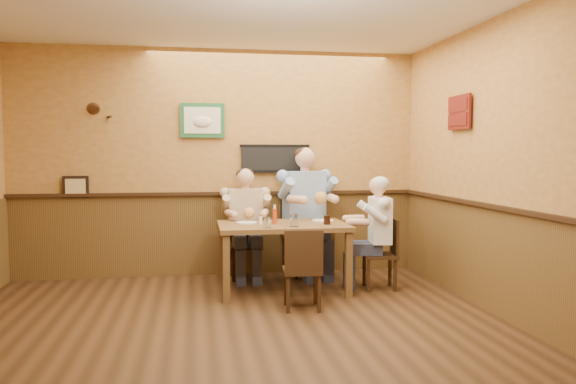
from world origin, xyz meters
The scene contains 17 objects.
room centered at (0.13, 0.17, 1.69)m, with size 5.02×5.03×2.81m.
dining_table centered at (0.65, 1.50, 0.66)m, with size 1.40×0.90×0.75m.
chair_back_left centered at (0.30, 2.20, 0.42)m, with size 0.39×0.39×0.84m, color #342110, non-canonical shape.
chair_back_right centered at (1.03, 2.26, 0.50)m, with size 0.46×0.46×1.00m, color #342110, non-canonical shape.
chair_right_end centered at (1.74, 1.44, 0.40)m, with size 0.37×0.37×0.79m, color #342110, non-canonical shape.
chair_near_side centered at (0.72, 0.78, 0.40)m, with size 0.37×0.37×0.80m, color #342110, non-canonical shape.
diner_tan_shirt centered at (0.30, 2.20, 0.60)m, with size 0.55×0.55×1.20m, color beige, non-canonical shape.
diner_blue_polo centered at (1.03, 2.26, 0.71)m, with size 0.66×0.66×1.43m, color #8BA9D1, non-canonical shape.
diner_white_elder centered at (1.74, 1.44, 0.57)m, with size 0.52×0.52×1.13m, color silver, non-canonical shape.
water_glass_left centered at (0.44, 1.18, 0.80)m, with size 0.07×0.07×0.11m, color silver.
water_glass_mid centered at (0.73, 1.24, 0.82)m, with size 0.09×0.09×0.13m, color silver.
cola_tumbler centered at (1.11, 1.36, 0.80)m, with size 0.07×0.07×0.10m, color black.
hot_sauce_bottle centered at (0.55, 1.48, 0.84)m, with size 0.05×0.05×0.19m, color #BF3B14.
salt_shaker centered at (0.40, 1.46, 0.79)m, with size 0.03×0.03×0.08m, color white.
pepper_shaker centered at (0.55, 1.51, 0.79)m, with size 0.03×0.03×0.08m, color black.
plate_far_left centered at (0.26, 1.59, 0.76)m, with size 0.23×0.23×0.02m, color silver.
plate_far_right centered at (1.13, 1.64, 0.76)m, with size 0.24×0.24×0.02m, color silver.
Camera 1 is at (-0.30, -4.52, 1.52)m, focal length 35.00 mm.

